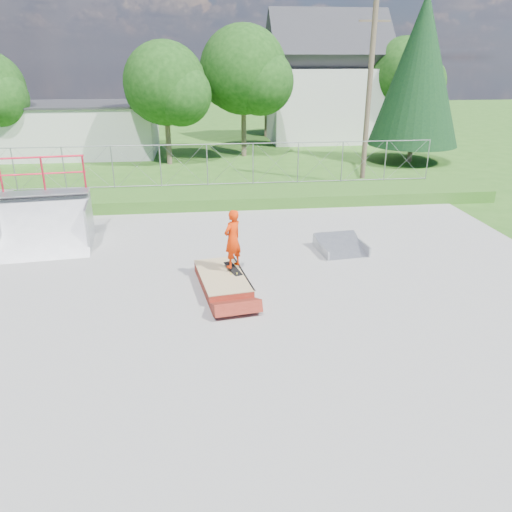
{
  "coord_description": "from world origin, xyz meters",
  "views": [
    {
      "loc": [
        -0.41,
        -11.1,
        5.73
      ],
      "look_at": [
        0.94,
        0.42,
        1.1
      ],
      "focal_mm": 35.0,
      "sensor_mm": 36.0,
      "label": 1
    }
  ],
  "objects_px": {
    "flat_bank_ramp": "(341,246)",
    "quarter_pipe": "(41,208)",
    "skater": "(233,242)",
    "grind_box": "(222,280)"
  },
  "relations": [
    {
      "from": "quarter_pipe",
      "to": "skater",
      "type": "xyz_separation_m",
      "value": [
        5.72,
        -3.22,
        -0.19
      ]
    },
    {
      "from": "quarter_pipe",
      "to": "grind_box",
      "type": "bearing_deg",
      "value": -38.59
    },
    {
      "from": "flat_bank_ramp",
      "to": "skater",
      "type": "bearing_deg",
      "value": -157.87
    },
    {
      "from": "grind_box",
      "to": "quarter_pipe",
      "type": "height_order",
      "value": "quarter_pipe"
    },
    {
      "from": "grind_box",
      "to": "quarter_pipe",
      "type": "bearing_deg",
      "value": 138.93
    },
    {
      "from": "flat_bank_ramp",
      "to": "skater",
      "type": "distance_m",
      "value": 4.12
    },
    {
      "from": "quarter_pipe",
      "to": "skater",
      "type": "bearing_deg",
      "value": -35.46
    },
    {
      "from": "grind_box",
      "to": "quarter_pipe",
      "type": "xyz_separation_m",
      "value": [
        -5.41,
        3.45,
        1.21
      ]
    },
    {
      "from": "flat_bank_ramp",
      "to": "skater",
      "type": "xyz_separation_m",
      "value": [
        -3.54,
        -1.87,
        0.98
      ]
    },
    {
      "from": "flat_bank_ramp",
      "to": "quarter_pipe",
      "type": "bearing_deg",
      "value": 165.99
    }
  ]
}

